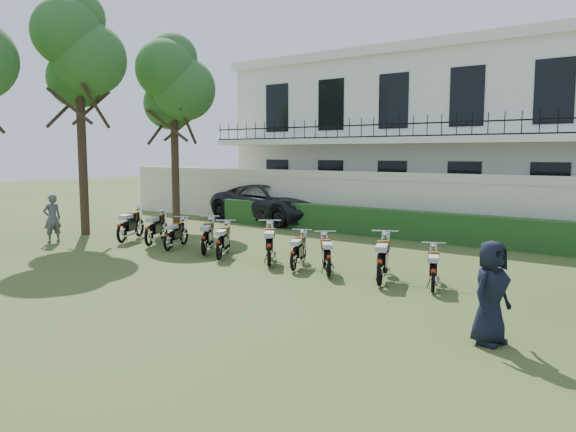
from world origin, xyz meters
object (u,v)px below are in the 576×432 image
(motorcycle_4, at_px, (219,245))
(motorcycle_8, at_px, (380,265))
(officer_0, at_px, (491,293))
(motorcycle_9, at_px, (433,274))
(inspector, at_px, (52,218))
(motorcycle_1, at_px, (149,231))
(motorcycle_6, at_px, (294,255))
(motorcycle_3, at_px, (204,240))
(tree_west_near, at_px, (174,83))
(motorcycle_5, at_px, (269,249))
(motorcycle_7, at_px, (329,260))
(motorcycle_2, at_px, (168,237))
(tree_west_mid, at_px, (79,51))
(suv, at_px, (272,203))
(motorcycle_0, at_px, (122,228))

(motorcycle_4, height_order, motorcycle_8, motorcycle_8)
(officer_0, bearing_deg, motorcycle_9, 52.36)
(inspector, bearing_deg, motorcycle_9, 103.46)
(motorcycle_1, xyz_separation_m, motorcycle_4, (3.43, -0.31, -0.06))
(motorcycle_8, bearing_deg, motorcycle_6, 153.97)
(motorcycle_3, bearing_deg, tree_west_near, 108.09)
(motorcycle_5, height_order, motorcycle_8, motorcycle_8)
(motorcycle_7, relative_size, officer_0, 0.89)
(motorcycle_9, bearing_deg, motorcycle_2, 157.10)
(motorcycle_4, height_order, motorcycle_9, motorcycle_4)
(motorcycle_4, bearing_deg, motorcycle_6, -30.61)
(tree_west_mid, distance_m, motorcycle_8, 14.08)
(motorcycle_1, distance_m, suv, 7.69)
(motorcycle_2, xyz_separation_m, motorcycle_3, (1.45, 0.11, 0.04))
(tree_west_mid, xyz_separation_m, motorcycle_8, (12.64, -0.76, -6.16))
(tree_west_mid, height_order, motorcycle_1, tree_west_mid)
(motorcycle_6, relative_size, inspector, 0.99)
(tree_west_near, relative_size, officer_0, 4.76)
(motorcycle_3, xyz_separation_m, motorcycle_4, (0.85, -0.25, -0.02))
(motorcycle_2, height_order, motorcycle_4, motorcycle_4)
(motorcycle_6, bearing_deg, motorcycle_5, 154.12)
(motorcycle_0, height_order, suv, suv)
(motorcycle_1, distance_m, motorcycle_4, 3.44)
(tree_west_mid, xyz_separation_m, suv, (3.11, 7.19, -5.84))
(motorcycle_5, bearing_deg, motorcycle_4, 146.76)
(motorcycle_0, xyz_separation_m, motorcycle_1, (1.25, 0.12, -0.00))
(motorcycle_4, distance_m, suv, 9.11)
(motorcycle_2, relative_size, motorcycle_5, 0.99)
(motorcycle_1, xyz_separation_m, motorcycle_8, (8.47, -0.33, -0.01))
(motorcycle_3, bearing_deg, motorcycle_1, 142.43)
(motorcycle_0, bearing_deg, motorcycle_3, -27.95)
(motorcycle_3, bearing_deg, tree_west_mid, 139.66)
(tree_west_near, xyz_separation_m, motorcycle_2, (4.79, -4.60, -5.45))
(officer_0, bearing_deg, inspector, 98.58)
(motorcycle_8, bearing_deg, motorcycle_7, 153.81)
(tree_west_near, bearing_deg, officer_0, -24.72)
(motorcycle_0, height_order, motorcycle_1, motorcycle_0)
(suv, bearing_deg, motorcycle_6, -130.10)
(motorcycle_2, relative_size, suv, 0.28)
(motorcycle_0, xyz_separation_m, motorcycle_2, (2.37, -0.05, -0.09))
(motorcycle_1, bearing_deg, motorcycle_3, -32.48)
(suv, distance_m, officer_0, 16.32)
(motorcycle_6, bearing_deg, motorcycle_8, -27.22)
(motorcycle_0, xyz_separation_m, officer_0, (12.90, -2.50, 0.30))
(motorcycle_0, distance_m, motorcycle_4, 4.68)
(suv, bearing_deg, inspector, 173.59)
(motorcycle_4, distance_m, inspector, 6.88)
(motorcycle_9, bearing_deg, motorcycle_4, 158.38)
(motorcycle_5, distance_m, inspector, 8.56)
(motorcycle_8, bearing_deg, motorcycle_5, 154.29)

